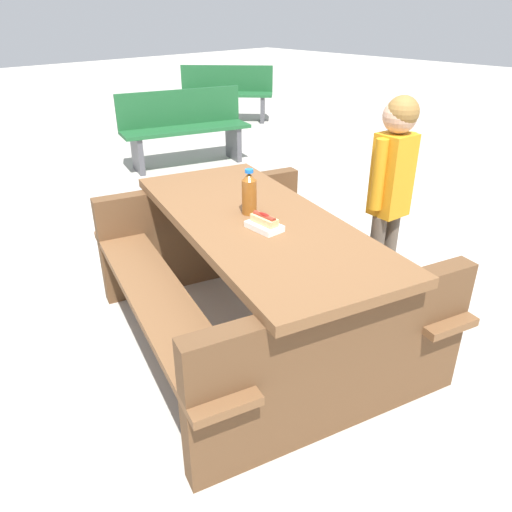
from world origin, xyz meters
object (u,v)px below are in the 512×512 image
soda_bottle (249,193)px  hotdog_tray (264,223)px  picnic_table (256,269)px  child_in_coat (392,176)px  park_bench_near (184,126)px  park_bench_mid (226,92)px

soda_bottle → hotdog_tray: (0.20, -0.09, -0.08)m
picnic_table → soda_bottle: soda_bottle is taller
soda_bottle → hotdog_tray: size_ratio=1.31×
child_in_coat → park_bench_near: 3.48m
picnic_table → hotdog_tray: (0.14, -0.07, 0.34)m
park_bench_near → park_bench_mid: bearing=128.2°
hotdog_tray → park_bench_mid: size_ratio=0.13×
park_bench_mid → soda_bottle: bearing=-39.3°
picnic_table → park_bench_near: bearing=150.0°
hotdog_tray → child_in_coat: child_in_coat is taller
park_bench_mid → picnic_table: bearing=-39.0°
soda_bottle → hotdog_tray: bearing=-23.3°
picnic_table → hotdog_tray: hotdog_tray is taller
picnic_table → park_bench_mid: park_bench_mid is taller
park_bench_near → soda_bottle: bearing=-30.4°
soda_bottle → park_bench_near: (-3.04, 1.78, -0.41)m
hotdog_tray → soda_bottle: bearing=156.7°
park_bench_mid → park_bench_near: bearing=-51.8°
hotdog_tray → park_bench_mid: bearing=141.2°
picnic_table → park_bench_near: park_bench_near is taller
picnic_table → hotdog_tray: bearing=-28.2°
park_bench_mid → hotdog_tray: bearing=-38.8°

